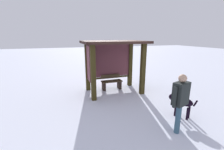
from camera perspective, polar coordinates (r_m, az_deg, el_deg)
name	(u,v)px	position (r m, az deg, el deg)	size (l,w,h in m)	color
ground_plane	(114,92)	(7.33, 0.77, -6.19)	(60.00, 60.00, 0.00)	silver
bus_shelter	(111,55)	(7.04, -0.25, 7.48)	(2.80, 1.87, 2.37)	#342C12
bench_left_inside	(112,83)	(7.56, -0.18, -2.98)	(1.01, 0.41, 0.72)	#423422
person_walking	(180,99)	(4.49, 24.11, -8.12)	(0.63, 0.38, 1.63)	black
dog	(181,102)	(5.49, 24.46, -9.17)	(0.53, 0.79, 0.70)	black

